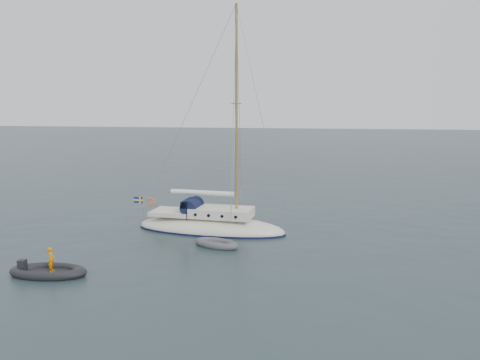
# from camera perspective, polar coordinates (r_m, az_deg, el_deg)

# --- Properties ---
(ground) EXTENTS (300.00, 300.00, 0.00)m
(ground) POSITION_cam_1_polar(r_m,az_deg,el_deg) (28.11, 0.83, -7.66)
(ground) COLOR black
(ground) RESTS_ON ground
(sailboat) EXTENTS (10.39, 3.11, 14.79)m
(sailboat) POSITION_cam_1_polar(r_m,az_deg,el_deg) (30.47, -3.61, -4.19)
(sailboat) COLOR beige
(sailboat) RESTS_ON ground
(dinghy) EXTENTS (2.82, 1.27, 0.40)m
(dinghy) POSITION_cam_1_polar(r_m,az_deg,el_deg) (27.36, -2.90, -7.75)
(dinghy) COLOR #545459
(dinghy) RESTS_ON ground
(rib) EXTENTS (3.81, 1.73, 1.43)m
(rib) POSITION_cam_1_polar(r_m,az_deg,el_deg) (24.66, -22.38, -10.21)
(rib) COLOR black
(rib) RESTS_ON ground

